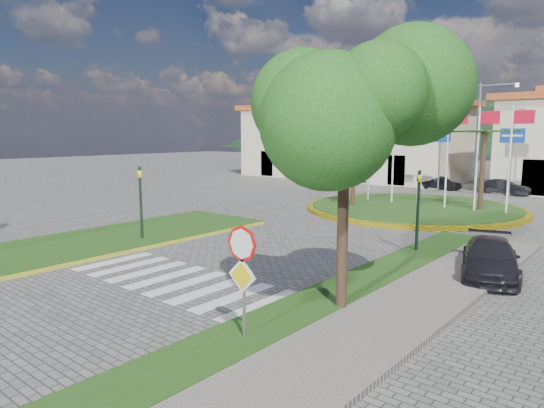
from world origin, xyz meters
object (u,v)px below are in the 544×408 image
Objects in this scene: deciduous_tree at (345,108)px; car_dark_a at (440,182)px; roundabout_island at (414,207)px; car_side_right at (490,258)px; white_van at (345,173)px; stop_sign at (243,265)px; car_dark_b at (507,187)px.

car_dark_a is at bearing 106.27° from deciduous_tree.
roundabout_island reaches higher than car_side_right.
white_van is (-18.74, 31.02, -4.52)m from deciduous_tree.
stop_sign is 0.75× the size of car_dark_b.
car_side_right is at bearing -56.35° from roundabout_island.
roundabout_island is at bearing 106.48° from car_side_right.
stop_sign is at bearing -157.71° from car_dark_a.
stop_sign is 0.78× the size of car_dark_a.
car_dark_b is at bearing 79.59° from roundabout_island.
car_dark_a is at bearing 103.89° from roundabout_island.
stop_sign is at bearing -164.18° from car_dark_b.
stop_sign is 9.23m from car_side_right.
roundabout_island reaches higher than white_van.
deciduous_tree is 1.43× the size of white_van.
deciduous_tree is at bearing -126.37° from car_side_right.
car_dark_a is (-7.85, 31.98, -1.21)m from stop_sign.
stop_sign is at bearing -76.27° from roundabout_island.
car_dark_b reaches higher than car_dark_a.
deciduous_tree reaches higher than roundabout_island.
roundabout_island reaches higher than car_dark_a.
roundabout_island is at bearing -130.40° from white_van.
white_van reaches higher than car_side_right.
car_dark_a is 25.44m from car_side_right.
white_van is 15.57m from car_dark_b.
deciduous_tree reaches higher than car_dark_a.
car_dark_a is 5.12m from car_dark_b.
stop_sign is at bearing -123.67° from car_side_right.
deciduous_tree reaches higher than car_side_right.
car_side_right is (2.60, 8.78, -1.20)m from stop_sign.
deciduous_tree is (5.50, -17.00, 5.00)m from roundabout_island.
car_dark_b is (-3.33, 28.78, -4.59)m from deciduous_tree.
car_side_right is (2.00, 5.74, -4.58)m from deciduous_tree.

